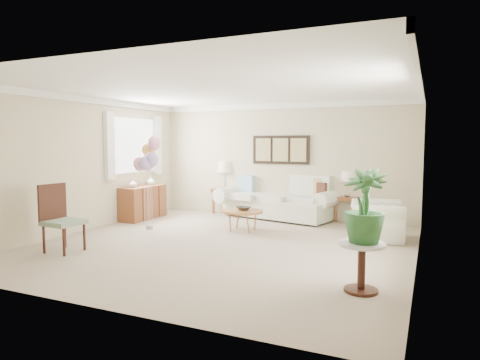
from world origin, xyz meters
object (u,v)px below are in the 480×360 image
Objects in this scene: armchair at (377,220)px; sofa at (279,201)px; balloon_cluster at (148,157)px; accent_chair at (60,217)px; coffee_table at (243,212)px.

sofa is at bearing 51.55° from armchair.
balloon_cluster reaches higher than sofa.
sofa is 3.18m from balloon_cluster.
accent_chair is 2.19m from balloon_cluster.
accent_chair is at bearing 115.39° from armchair.
armchair is (2.47, 0.32, -0.04)m from coffee_table.
sofa reaches higher than coffee_table.
sofa is 3.65× the size of coffee_table.
balloon_cluster reaches higher than armchair.
balloon_cluster is at bearing 83.27° from accent_chair.
sofa is at bearing 63.16° from accent_chair.
sofa is 2.84× the size of armchair.
coffee_table is at bearing 89.11° from armchair.
armchair is at bearing 33.55° from accent_chair.
balloon_cluster is at bearing 94.67° from armchair.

